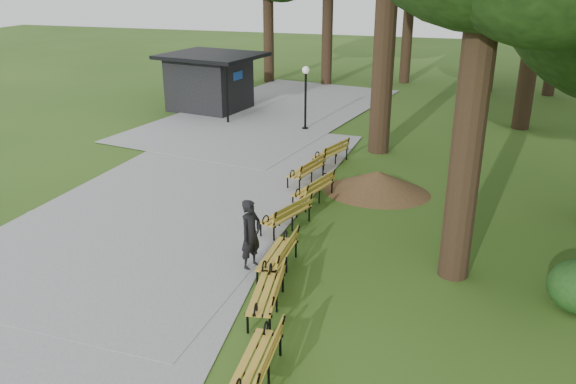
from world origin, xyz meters
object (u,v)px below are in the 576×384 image
(bench_2, at_px, (277,255))
(bench_4, at_px, (313,188))
(bench_0, at_px, (256,361))
(bench_5, at_px, (306,170))
(bench_1, at_px, (266,293))
(bench_6, at_px, (330,153))
(lamp_post, at_px, (306,84))
(dirt_mound, at_px, (377,182))
(person, at_px, (251,235))
(kiosk, at_px, (209,82))
(bench_3, at_px, (286,214))

(bench_2, distance_m, bench_4, 4.49)
(bench_0, distance_m, bench_5, 10.08)
(bench_1, distance_m, bench_6, 9.93)
(lamp_post, bearing_deg, dirt_mound, -57.82)
(dirt_mound, distance_m, bench_1, 7.65)
(person, height_order, bench_2, person)
(kiosk, distance_m, bench_6, 10.42)
(person, bearing_deg, bench_0, -139.90)
(dirt_mound, bearing_deg, bench_4, -141.49)
(person, relative_size, bench_5, 0.91)
(person, bearing_deg, bench_2, -70.79)
(bench_5, xyz_separation_m, bench_6, (0.33, 2.14, 0.00))
(kiosk, relative_size, bench_6, 2.36)
(bench_2, bearing_deg, bench_5, -171.52)
(bench_5, bearing_deg, bench_4, 36.15)
(bench_2, height_order, bench_4, same)
(kiosk, distance_m, bench_1, 18.89)
(bench_5, height_order, bench_6, same)
(kiosk, bearing_deg, bench_0, -52.97)
(bench_1, distance_m, bench_5, 7.85)
(bench_1, xyz_separation_m, bench_3, (-0.83, 4.03, 0.00))
(bench_0, xyz_separation_m, bench_4, (-1.18, 8.33, 0.00))
(bench_4, bearing_deg, bench_3, 9.43)
(bench_1, bearing_deg, person, -159.12)
(person, xyz_separation_m, bench_3, (0.13, 2.34, -0.43))
(kiosk, bearing_deg, bench_4, -41.57)
(dirt_mound, distance_m, bench_4, 2.24)
(bench_1, distance_m, bench_4, 6.21)
(bench_0, relative_size, bench_1, 1.00)
(bench_6, bearing_deg, person, 18.01)
(bench_2, bearing_deg, bench_4, -176.64)
(bench_3, distance_m, bench_4, 2.16)
(person, relative_size, bench_2, 0.91)
(person, height_order, bench_3, person)
(bench_2, xyz_separation_m, bench_5, (-0.97, 6.05, 0.00))
(kiosk, height_order, bench_2, kiosk)
(person, distance_m, bench_2, 0.78)
(bench_5, bearing_deg, kiosk, -126.71)
(person, height_order, bench_5, person)
(person, bearing_deg, bench_5, 21.61)
(person, xyz_separation_m, kiosk, (-7.81, 15.02, 0.53))
(bench_5, bearing_deg, dirt_mound, 99.11)
(lamp_post, relative_size, bench_0, 1.47)
(bench_4, bearing_deg, bench_5, -142.33)
(lamp_post, relative_size, dirt_mound, 0.98)
(person, height_order, bench_4, person)
(person, distance_m, bench_0, 4.16)
(dirt_mound, relative_size, bench_6, 1.50)
(bench_0, distance_m, bench_4, 8.41)
(dirt_mound, bearing_deg, lamp_post, 122.18)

